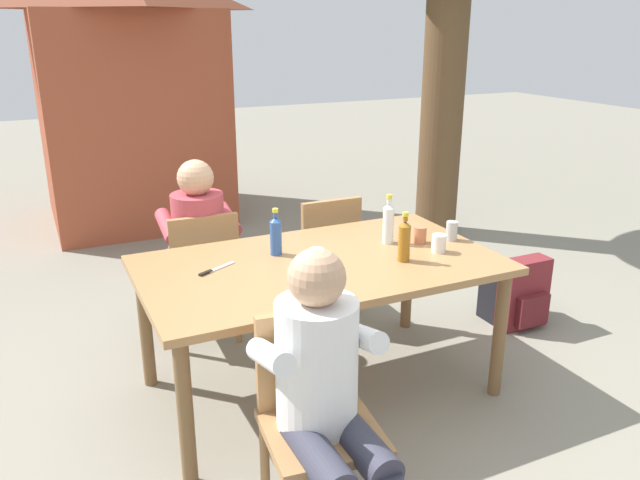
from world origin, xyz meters
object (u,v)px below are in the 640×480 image
Objects in this scene: bottle_amber at (404,240)px; backpack_by_near_side at (524,295)px; chair_near_left at (316,409)px; cup_steel at (452,231)px; bottle_clear at (388,222)px; brick_kiosk at (127,83)px; chair_far_left at (202,270)px; table_knife at (215,270)px; dining_table at (320,275)px; cup_terracotta at (420,235)px; cup_glass at (316,256)px; chair_far_right at (324,250)px; person_in_white_shirt at (326,387)px; cup_white at (439,243)px; bottle_blue at (276,235)px; person_in_plaid_shirt at (196,239)px; backpack_by_far_side at (507,292)px.

bottle_amber reaches higher than backpack_by_near_side.
chair_near_left is 7.83× the size of cup_steel.
brick_kiosk is at bearing 101.87° from bottle_clear.
table_knife is (-0.11, -0.72, 0.28)m from chair_far_left.
brick_kiosk reaches higher than bottle_clear.
brick_kiosk reaches higher than dining_table.
bottle_amber is at bearing -50.67° from chair_far_left.
cup_glass is at bearing -175.76° from cup_terracotta.
cup_steel reaches higher than table_knife.
chair_far_right is 1.97m from person_in_white_shirt.
cup_white is at bearing -143.88° from cup_steel.
cup_terracotta is (1.06, -0.80, 0.32)m from chair_far_left.
cup_steel is 1.38m from table_knife.
bottle_clear reaches higher than cup_white.
table_knife is at bearing 97.51° from chair_near_left.
cup_glass is 1.70m from backpack_by_near_side.
bottle_clear is 0.59× the size of backpack_by_near_side.
chair_near_left is 3.92× the size of table_knife.
bottle_blue is at bearing 171.86° from bottle_clear.
cup_terracotta is (1.06, 0.97, 0.15)m from person_in_white_shirt.
bottle_clear is 1.27m from backpack_by_near_side.
bottle_amber reaches higher than cup_white.
bottle_clear is 0.38m from cup_steel.
bottle_clear is at bearing 162.26° from cup_steel.
person_in_plaid_shirt is 11.99× the size of cup_white.
cup_steel is 0.29× the size of backpack_by_far_side.
bottle_blue is (0.25, 1.14, 0.22)m from person_in_white_shirt.
bottle_clear is 1.02m from table_knife.
chair_near_left is at bearing -140.96° from bottle_amber.
bottle_blue is at bearing 168.20° from cup_terracotta.
backpack_by_near_side is (0.73, 0.13, -0.59)m from cup_steel.
cup_steel is 0.50× the size of table_knife.
table_knife is (-1.01, 0.01, -0.12)m from bottle_clear.
chair_near_left is 0.33× the size of brick_kiosk.
brick_kiosk is (-1.87, 3.73, 1.15)m from backpack_by_near_side.
cup_steel reaches higher than chair_far_left.
person_in_white_shirt is 1.15m from bottle_amber.
bottle_amber reaches higher than dining_table.
table_knife is at bearing -98.91° from chair_far_left.
brick_kiosk is (0.23, 3.74, 0.61)m from table_knife.
cup_terracotta reaches higher than cup_glass.
table_knife is (-0.12, 1.06, 0.11)m from person_in_white_shirt.
brick_kiosk is (0.10, 4.69, 0.89)m from chair_near_left.
person_in_white_shirt reaches higher than chair_far_right.
person_in_white_shirt is (-0.84, -1.78, 0.17)m from chair_far_right.
chair_far_left is 1.22m from bottle_clear.
brick_kiosk is (-0.28, 3.87, 0.57)m from cup_glass.
person_in_white_shirt is at bearing -94.59° from chair_near_left.
person_in_white_shirt and person_in_plaid_shirt have the same top height.
person_in_white_shirt is (0.00, -1.78, 0.17)m from chair_far_left.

